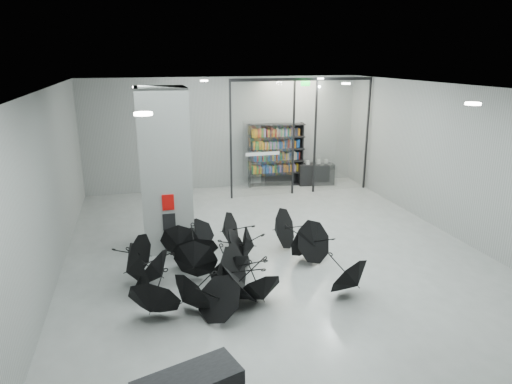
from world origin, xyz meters
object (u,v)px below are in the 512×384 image
object	(u,v)px
bookshelf	(276,155)
shop_counter	(316,174)
column	(165,170)
umbrella_cluster	(225,267)

from	to	relation	value
bookshelf	shop_counter	bearing A→B (deg)	-3.89
shop_counter	column	bearing A→B (deg)	-135.32
shop_counter	umbrella_cluster	bearing A→B (deg)	-118.14
column	shop_counter	world-z (taller)	column
umbrella_cluster	shop_counter	bearing A→B (deg)	54.12
umbrella_cluster	column	bearing A→B (deg)	114.29
column	bookshelf	world-z (taller)	column
column	shop_counter	bearing A→B (deg)	36.94
column	bookshelf	xyz separation A→B (m)	(4.37, 4.75, -0.84)
shop_counter	umbrella_cluster	distance (m)	8.26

